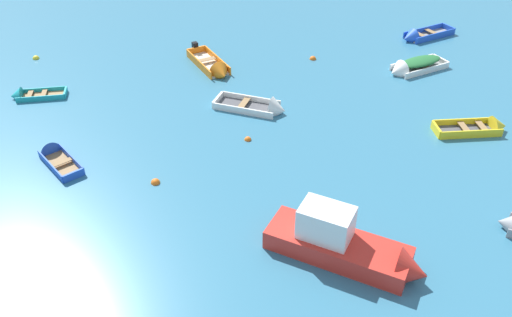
% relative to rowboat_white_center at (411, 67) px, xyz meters
% --- Properties ---
extents(rowboat_white_center, '(4.35, 2.51, 1.37)m').
position_rel_rowboat_white_center_xyz_m(rowboat_white_center, '(0.00, 0.00, 0.00)').
color(rowboat_white_center, gray).
rests_on(rowboat_white_center, ground_plane).
extents(motor_launch_red_outer_right, '(5.82, 5.08, 2.42)m').
position_rel_rowboat_white_center_xyz_m(motor_launch_red_outer_right, '(-9.59, -14.59, 0.36)').
color(motor_launch_red_outer_right, red).
rests_on(motor_launch_red_outer_right, ground_plane).
extents(rowboat_blue_back_row_right, '(4.50, 2.48, 1.20)m').
position_rel_rowboat_white_center_xyz_m(rowboat_blue_back_row_right, '(2.80, 4.75, -0.11)').
color(rowboat_blue_back_row_right, gray).
rests_on(rowboat_blue_back_row_right, ground_plane).
extents(rowboat_turquoise_near_right, '(3.15, 1.24, 1.00)m').
position_rel_rowboat_white_center_xyz_m(rowboat_turquoise_near_right, '(-23.27, 1.38, -0.17)').
color(rowboat_turquoise_near_right, '#99754C').
rests_on(rowboat_turquoise_near_right, ground_plane).
extents(rowboat_orange_distant_center, '(2.51, 4.84, 1.26)m').
position_rel_rowboat_white_center_xyz_m(rowboat_orange_distant_center, '(-12.14, 2.54, -0.08)').
color(rowboat_orange_distant_center, beige).
rests_on(rowboat_orange_distant_center, ground_plane).
extents(rowboat_white_cluster_outer, '(4.20, 3.31, 1.37)m').
position_rel_rowboat_white_center_xyz_m(rowboat_white_cluster_outer, '(-10.06, -3.02, -0.13)').
color(rowboat_white_cluster_outer, '#4C4C51').
rests_on(rowboat_white_cluster_outer, ground_plane).
extents(rowboat_yellow_outer_left, '(3.92, 1.64, 1.13)m').
position_rel_rowboat_white_center_xyz_m(rowboat_yellow_outer_left, '(0.61, -7.39, -0.12)').
color(rowboat_yellow_outer_left, '#4C4C51').
rests_on(rowboat_yellow_outer_left, ground_plane).
extents(rowboat_blue_near_camera, '(2.41, 3.28, 0.99)m').
position_rel_rowboat_white_center_xyz_m(rowboat_blue_near_camera, '(-21.11, -5.32, -0.15)').
color(rowboat_blue_near_camera, '#99754C').
rests_on(rowboat_blue_near_camera, ground_plane).
extents(mooring_buoy_central, '(0.42, 0.42, 0.42)m').
position_rel_rowboat_white_center_xyz_m(mooring_buoy_central, '(-16.44, -8.31, -0.32)').
color(mooring_buoy_central, orange).
rests_on(mooring_buoy_central, ground_plane).
extents(mooring_buoy_trailing, '(0.44, 0.44, 0.44)m').
position_rel_rowboat_white_center_xyz_m(mooring_buoy_trailing, '(-23.44, 6.94, -0.32)').
color(mooring_buoy_trailing, yellow).
rests_on(mooring_buoy_trailing, ground_plane).
extents(mooring_buoy_between_boats_right, '(0.36, 0.36, 0.36)m').
position_rel_rowboat_white_center_xyz_m(mooring_buoy_between_boats_right, '(-11.63, -5.66, -0.32)').
color(mooring_buoy_between_boats_right, orange).
rests_on(mooring_buoy_between_boats_right, ground_plane).
extents(mooring_buoy_between_boats_left, '(0.44, 0.44, 0.44)m').
position_rel_rowboat_white_center_xyz_m(mooring_buoy_between_boats_left, '(-5.51, 3.04, -0.32)').
color(mooring_buoy_between_boats_left, orange).
rests_on(mooring_buoy_between_boats_left, ground_plane).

